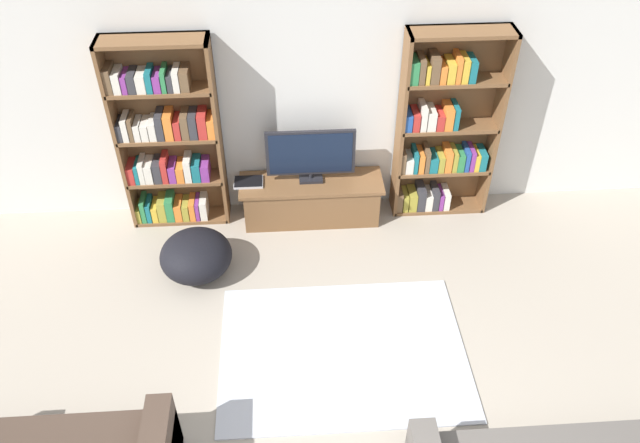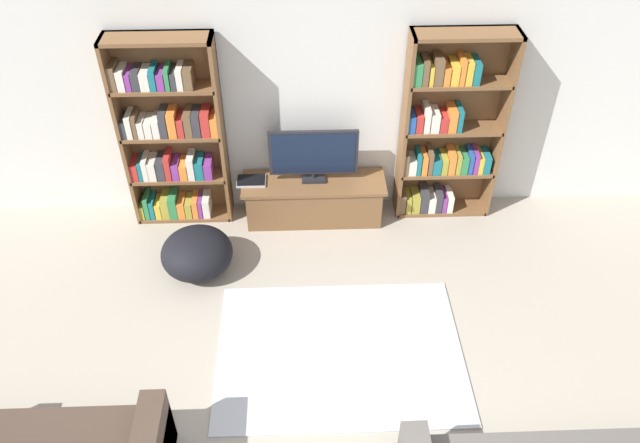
# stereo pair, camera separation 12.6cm
# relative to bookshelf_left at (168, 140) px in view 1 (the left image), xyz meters

# --- Properties ---
(wall_back) EXTENTS (8.80, 0.06, 2.60)m
(wall_back) POSITION_rel_bookshelf_left_xyz_m (1.44, 0.18, 0.35)
(wall_back) COLOR silver
(wall_back) RESTS_ON ground_plane
(bookshelf_left) EXTENTS (0.99, 0.30, 2.01)m
(bookshelf_left) POSITION_rel_bookshelf_left_xyz_m (0.00, 0.00, 0.00)
(bookshelf_left) COLOR brown
(bookshelf_left) RESTS_ON ground_plane
(bookshelf_right) EXTENTS (0.99, 0.30, 2.01)m
(bookshelf_right) POSITION_rel_bookshelf_left_xyz_m (2.72, 0.00, 0.00)
(bookshelf_right) COLOR brown
(bookshelf_right) RESTS_ON ground_plane
(tv_stand) EXTENTS (1.48, 0.47, 0.47)m
(tv_stand) POSITION_rel_bookshelf_left_xyz_m (1.40, -0.12, -0.72)
(tv_stand) COLOR brown
(tv_stand) RESTS_ON ground_plane
(television) EXTENTS (0.90, 0.16, 0.58)m
(television) POSITION_rel_bookshelf_left_xyz_m (1.40, -0.08, -0.17)
(television) COLOR black
(television) RESTS_ON tv_stand
(laptop) EXTENTS (0.30, 0.21, 0.03)m
(laptop) POSITION_rel_bookshelf_left_xyz_m (0.75, -0.10, -0.47)
(laptop) COLOR #B7B7BC
(laptop) RESTS_ON tv_stand
(area_rug) EXTENTS (2.08, 1.54, 0.02)m
(area_rug) POSITION_rel_bookshelf_left_xyz_m (1.56, -1.93, -0.95)
(area_rug) COLOR #B2B7C1
(area_rug) RESTS_ON ground_plane
(beanbag_ottoman) EXTENTS (0.68, 0.68, 0.43)m
(beanbag_ottoman) POSITION_rel_bookshelf_left_xyz_m (0.26, -0.88, -0.74)
(beanbag_ottoman) COLOR black
(beanbag_ottoman) RESTS_ON ground_plane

